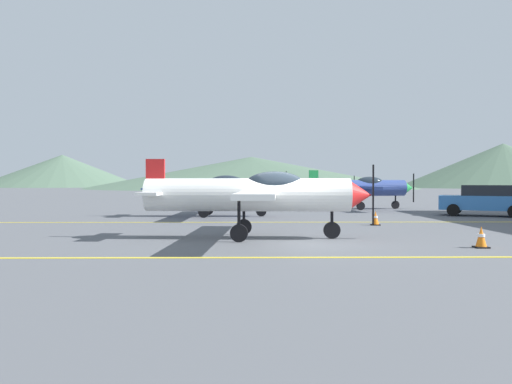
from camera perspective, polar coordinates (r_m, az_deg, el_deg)
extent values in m
plane|color=#54565B|center=(15.47, 4.23, -5.53)|extent=(400.00, 400.00, 0.00)
cube|color=yellow|center=(12.17, 5.61, -7.34)|extent=(80.00, 0.16, 0.01)
cube|color=yellow|center=(22.50, 2.65, -3.41)|extent=(80.00, 0.16, 0.01)
cylinder|color=white|center=(16.12, -0.96, -0.32)|extent=(6.54, 1.43, 1.05)
cone|color=red|center=(16.29, 11.71, -0.33)|extent=(0.72, 0.93, 0.89)
cube|color=black|center=(16.36, 13.03, -0.33)|extent=(0.04, 0.12, 1.91)
ellipsoid|color=#1E2833|center=(16.08, 2.10, 0.80)|extent=(1.96, 0.97, 0.86)
cube|color=white|center=(16.10, 0.40, -0.15)|extent=(1.54, 8.45, 0.15)
cube|color=white|center=(16.57, -11.23, -0.14)|extent=(0.81, 2.52, 0.10)
cube|color=red|center=(16.56, -11.24, 1.68)|extent=(0.61, 0.15, 1.15)
cylinder|color=black|center=(16.20, 8.53, -2.58)|extent=(0.10, 0.10, 0.96)
cylinder|color=black|center=(16.24, 8.52, -4.27)|extent=(0.54, 0.15, 0.53)
cylinder|color=black|center=(15.12, -1.93, -2.84)|extent=(0.10, 0.10, 0.96)
cylinder|color=black|center=(15.16, -1.93, -4.65)|extent=(0.54, 0.15, 0.53)
cylinder|color=black|center=(17.21, -1.38, -2.35)|extent=(0.10, 0.10, 0.96)
cylinder|color=black|center=(17.24, -1.37, -3.94)|extent=(0.54, 0.15, 0.53)
cylinder|color=#33478C|center=(26.37, -5.22, 0.26)|extent=(6.52, 1.25, 1.05)
cone|color=red|center=(26.23, 2.58, 0.26)|extent=(0.69, 0.91, 0.89)
cube|color=black|center=(26.24, 3.41, 0.26)|extent=(0.04, 0.12, 1.91)
ellipsoid|color=#1E2833|center=(26.29, -3.36, 0.95)|extent=(1.93, 0.92, 0.86)
cube|color=#33478C|center=(26.33, -4.40, 0.37)|extent=(1.30, 8.43, 0.15)
cube|color=#33478C|center=(26.85, -11.51, 0.36)|extent=(0.74, 2.50, 0.10)
cube|color=red|center=(26.85, -11.52, 1.48)|extent=(0.60, 0.13, 1.15)
cylinder|color=black|center=(26.24, 0.60, -1.13)|extent=(0.10, 0.10, 0.96)
cylinder|color=black|center=(26.26, 0.59, -2.18)|extent=(0.54, 0.13, 0.53)
cylinder|color=black|center=(25.37, -5.90, -1.22)|extent=(0.10, 0.10, 0.96)
cylinder|color=black|center=(25.39, -5.90, -2.30)|extent=(0.54, 0.13, 0.53)
cylinder|color=black|center=(27.45, -5.38, -1.03)|extent=(0.10, 0.10, 0.96)
cylinder|color=black|center=(27.47, -5.38, -2.03)|extent=(0.54, 0.13, 0.53)
cylinder|color=#33478C|center=(33.66, 11.31, 0.44)|extent=(6.58, 2.14, 1.05)
cone|color=#1E8C3F|center=(35.15, 16.73, 0.45)|extent=(0.81, 0.99, 0.89)
cube|color=black|center=(35.33, 17.28, 0.45)|extent=(0.06, 0.12, 1.91)
ellipsoid|color=#1E2833|center=(33.99, 12.66, 0.98)|extent=(2.03, 1.17, 0.86)
cube|color=#33478C|center=(33.80, 11.91, 0.53)|extent=(2.47, 8.46, 0.15)
cube|color=#33478C|center=(32.67, 6.49, 0.52)|extent=(1.08, 2.56, 0.10)
cube|color=#1E8C3F|center=(32.67, 6.49, 1.44)|extent=(0.61, 0.22, 1.15)
cylinder|color=black|center=(34.76, 15.40, -0.60)|extent=(0.10, 0.10, 0.96)
cylinder|color=black|center=(34.78, 15.39, -1.39)|extent=(0.55, 0.20, 0.53)
cylinder|color=black|center=(32.63, 11.68, -0.70)|extent=(0.10, 0.10, 0.96)
cylinder|color=black|center=(32.65, 11.68, -1.54)|extent=(0.55, 0.20, 0.53)
cylinder|color=black|center=(34.58, 10.36, -0.59)|extent=(0.10, 0.10, 0.96)
cylinder|color=black|center=(34.60, 10.36, -1.38)|extent=(0.55, 0.20, 0.53)
cylinder|color=white|center=(45.37, 6.28, 0.65)|extent=(6.58, 2.01, 1.05)
cone|color=blue|center=(46.46, 10.54, 0.65)|extent=(0.79, 0.98, 0.89)
cube|color=black|center=(46.60, 10.98, 0.65)|extent=(0.05, 0.12, 1.91)
ellipsoid|color=#1E2833|center=(45.61, 7.32, 1.04)|extent=(2.02, 1.14, 0.86)
cube|color=white|center=(45.47, 6.75, 0.71)|extent=(2.30, 8.46, 0.15)
cube|color=white|center=(44.66, 2.62, 0.71)|extent=(1.03, 2.55, 0.10)
cube|color=blue|center=(44.66, 2.62, 1.38)|extent=(0.61, 0.20, 1.15)
cylinder|color=black|center=(46.17, 9.47, -0.14)|extent=(0.10, 0.10, 0.96)
cylinder|color=black|center=(46.19, 9.47, -0.74)|extent=(0.55, 0.19, 0.53)
cylinder|color=black|center=(44.32, 6.41, -0.19)|extent=(0.10, 0.10, 0.96)
cylinder|color=black|center=(44.33, 6.41, -0.81)|extent=(0.55, 0.19, 0.53)
cylinder|color=black|center=(46.34, 5.70, -0.13)|extent=(0.10, 0.10, 0.96)
cylinder|color=black|center=(46.35, 5.70, -0.72)|extent=(0.55, 0.19, 0.53)
cube|color=#3372BF|center=(29.12, 24.21, -1.11)|extent=(4.65, 3.51, 0.75)
cube|color=black|center=(29.10, 24.51, 0.17)|extent=(2.86, 2.48, 0.55)
cylinder|color=black|center=(30.10, 21.53, -1.73)|extent=(0.67, 0.48, 0.64)
cylinder|color=black|center=(28.30, 21.29, -1.91)|extent=(0.67, 0.48, 0.64)
cube|color=black|center=(15.17, 23.97, -5.68)|extent=(0.36, 0.36, 0.04)
cone|color=orange|center=(15.14, 23.98, -4.57)|extent=(0.29, 0.29, 0.55)
cylinder|color=white|center=(15.14, 23.98, -4.47)|extent=(0.20, 0.20, 0.08)
cube|color=black|center=(21.56, 13.26, -3.60)|extent=(0.36, 0.36, 0.04)
cone|color=orange|center=(21.54, 13.27, -2.82)|extent=(0.29, 0.29, 0.55)
cylinder|color=white|center=(21.54, 13.27, -2.74)|extent=(0.20, 0.20, 0.08)
cone|color=#4C6651|center=(181.24, -20.92, 2.23)|extent=(53.52, 53.52, 10.72)
cone|color=#4C6651|center=(136.05, -0.52, 2.20)|extent=(87.44, 87.44, 8.42)
cone|color=#4C6651|center=(166.41, 25.99, 2.69)|extent=(61.00, 61.00, 13.02)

